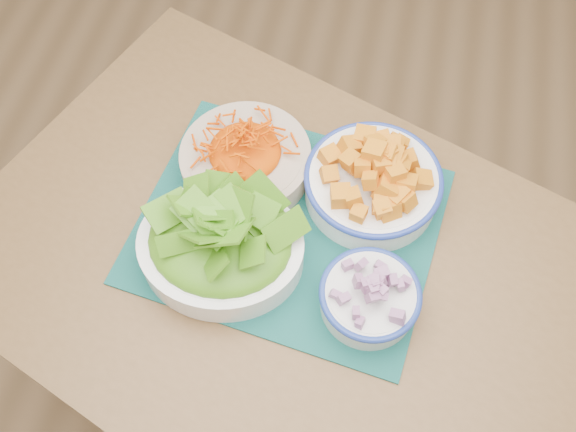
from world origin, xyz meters
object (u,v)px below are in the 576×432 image
object	(u,v)px
placemat	(288,225)
lettuce_bowl	(220,242)
table	(297,296)
squash_bowl	(373,179)
onion_bowl	(370,296)
carrot_bowl	(245,156)

from	to	relation	value
placemat	lettuce_bowl	world-z (taller)	lettuce_bowl
table	placemat	world-z (taller)	placemat
placemat	squash_bowl	xyz separation A→B (m)	(0.13, 0.09, 0.05)
table	onion_bowl	bearing A→B (deg)	2.14
table	lettuce_bowl	size ratio (longest dim) A/B	4.57
table	carrot_bowl	distance (m)	0.26
squash_bowl	onion_bowl	distance (m)	0.21
placemat	carrot_bowl	bearing A→B (deg)	142.56
lettuce_bowl	onion_bowl	world-z (taller)	lettuce_bowl
squash_bowl	lettuce_bowl	bearing A→B (deg)	-141.95
onion_bowl	table	bearing A→B (deg)	161.41
carrot_bowl	squash_bowl	size ratio (longest dim) A/B	1.16
carrot_bowl	table	bearing A→B (deg)	-52.98
table	onion_bowl	distance (m)	0.20
placemat	lettuce_bowl	size ratio (longest dim) A/B	1.73
table	carrot_bowl	size ratio (longest dim) A/B	4.75
table	squash_bowl	distance (m)	0.25
squash_bowl	lettuce_bowl	distance (m)	0.28
lettuce_bowl	squash_bowl	bearing A→B (deg)	33.50
placemat	lettuce_bowl	bearing A→B (deg)	-130.56
table	onion_bowl	size ratio (longest dim) A/B	8.18
carrot_bowl	onion_bowl	world-z (taller)	carrot_bowl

